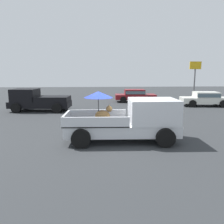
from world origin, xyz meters
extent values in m
plane|color=#2D3033|center=(0.00, 0.00, 0.00)|extent=(80.00, 80.00, 0.00)
cylinder|color=black|center=(1.79, 0.91, 0.40)|extent=(0.81, 0.31, 0.80)
cylinder|color=black|center=(1.71, -1.05, 0.40)|extent=(0.81, 0.31, 0.80)
cylinder|color=black|center=(-1.71, 1.05, 0.40)|extent=(0.81, 0.31, 0.80)
cylinder|color=black|center=(-1.79, -0.91, 0.40)|extent=(0.81, 0.31, 0.80)
cube|color=silver|center=(0.00, 0.00, 0.57)|extent=(5.07, 1.99, 0.50)
cube|color=silver|center=(1.40, -0.05, 1.36)|extent=(2.17, 1.94, 1.08)
cube|color=#4C606B|center=(2.40, -0.09, 1.56)|extent=(0.13, 1.72, 0.64)
cube|color=black|center=(-1.15, 0.04, 0.85)|extent=(2.87, 1.95, 0.06)
cube|color=silver|center=(-1.11, 0.96, 1.08)|extent=(2.80, 0.21, 0.40)
cube|color=silver|center=(-1.18, -0.87, 1.08)|extent=(2.80, 0.21, 0.40)
cube|color=silver|center=(-2.50, 0.10, 1.08)|extent=(0.17, 1.84, 0.40)
ellipsoid|color=olive|center=(-0.87, 0.08, 1.14)|extent=(0.69, 0.35, 0.52)
sphere|color=olive|center=(-0.57, 0.07, 1.46)|extent=(0.29, 0.29, 0.28)
cone|color=olive|center=(-0.57, 0.15, 1.60)|extent=(0.09, 0.09, 0.12)
cone|color=olive|center=(-0.58, -0.01, 1.60)|extent=(0.09, 0.09, 0.12)
cylinder|color=black|center=(-1.05, 0.26, 1.44)|extent=(0.03, 0.03, 1.11)
cone|color=#1E33B7|center=(-1.05, 0.26, 2.09)|extent=(1.35, 1.35, 0.28)
cylinder|color=black|center=(-7.42, 7.51, 0.38)|extent=(0.78, 0.32, 0.76)
cylinder|color=black|center=(-7.26, 9.41, 0.38)|extent=(0.78, 0.32, 0.76)
cylinder|color=black|center=(-4.23, 7.24, 0.38)|extent=(0.78, 0.32, 0.76)
cylinder|color=black|center=(-4.07, 9.13, 0.38)|extent=(0.78, 0.32, 0.76)
cube|color=black|center=(-5.74, 8.32, 0.55)|extent=(4.94, 2.20, 0.50)
cube|color=black|center=(-6.94, 8.43, 1.30)|extent=(2.05, 1.96, 1.00)
cube|color=black|center=(-4.75, 8.24, 1.00)|extent=(2.84, 2.02, 0.40)
cylinder|color=black|center=(4.36, 14.35, 0.33)|extent=(0.67, 0.25, 0.66)
cylinder|color=black|center=(4.29, 12.60, 0.33)|extent=(0.67, 0.25, 0.66)
cylinder|color=black|center=(1.67, 14.47, 0.33)|extent=(0.67, 0.25, 0.66)
cylinder|color=black|center=(1.59, 12.71, 0.33)|extent=(0.67, 0.25, 0.66)
cube|color=maroon|center=(2.98, 13.53, 0.55)|extent=(4.37, 1.95, 0.52)
cube|color=maroon|center=(2.88, 13.54, 1.05)|extent=(2.17, 1.69, 0.56)
cube|color=#4C606B|center=(2.88, 13.54, 1.05)|extent=(2.11, 1.77, 0.32)
cylinder|color=black|center=(7.52, 9.38, 0.33)|extent=(0.68, 0.30, 0.66)
cylinder|color=black|center=(7.74, 11.12, 0.33)|extent=(0.68, 0.30, 0.66)
cylinder|color=black|center=(10.19, 9.02, 0.33)|extent=(0.68, 0.30, 0.66)
cylinder|color=black|center=(10.42, 10.77, 0.33)|extent=(0.68, 0.30, 0.66)
cube|color=silver|center=(8.97, 10.07, 0.55)|extent=(4.49, 2.30, 0.52)
cube|color=silver|center=(9.07, 10.06, 1.05)|extent=(2.29, 1.86, 0.56)
cube|color=#4C606B|center=(9.07, 10.06, 1.05)|extent=(2.24, 1.93, 0.32)
cylinder|color=#59595B|center=(10.71, 16.31, 1.77)|extent=(0.16, 0.16, 3.53)
cube|color=gold|center=(10.71, 16.31, 3.98)|extent=(1.40, 0.12, 0.90)
camera|label=1|loc=(-1.09, -9.50, 3.03)|focal=34.69mm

